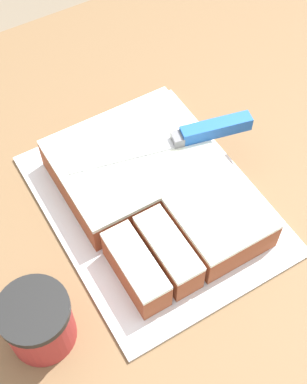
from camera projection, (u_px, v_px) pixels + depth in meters
name	position (u px, v px, depth m)	size (l,w,h in m)	color
countertop	(184.00, 331.00, 1.18)	(1.40, 1.10, 0.95)	brown
cake_board	(153.00, 204.00, 0.80)	(0.30, 0.38, 0.01)	silver
cake	(154.00, 189.00, 0.78)	(0.22, 0.30, 0.06)	#994C2D
knife	(199.00, 133.00, 0.79)	(0.28, 0.08, 0.02)	silver
coffee_cup	(38.00, 322.00, 0.65)	(0.09, 0.09, 0.09)	#B23333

